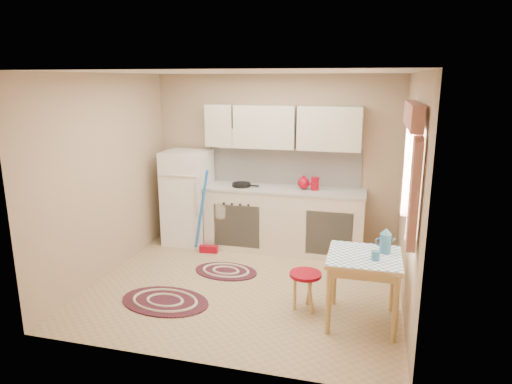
% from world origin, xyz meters
% --- Properties ---
extents(room_shell, '(3.64, 3.60, 2.52)m').
position_xyz_m(room_shell, '(0.16, 0.24, 1.60)').
color(room_shell, tan).
rests_on(room_shell, ground).
extents(fridge, '(0.65, 0.60, 1.40)m').
position_xyz_m(fridge, '(-1.26, 1.25, 0.70)').
color(fridge, white).
rests_on(fridge, ground).
extents(broom, '(0.29, 0.15, 1.20)m').
position_xyz_m(broom, '(-0.81, 0.90, 0.60)').
color(broom, blue).
rests_on(broom, ground).
extents(base_cabinets, '(2.25, 0.60, 0.88)m').
position_xyz_m(base_cabinets, '(0.21, 1.30, 0.44)').
color(base_cabinets, beige).
rests_on(base_cabinets, ground).
extents(countertop, '(2.27, 0.62, 0.04)m').
position_xyz_m(countertop, '(0.21, 1.30, 0.90)').
color(countertop, '#B0AEA7').
rests_on(countertop, base_cabinets).
extents(frying_pan, '(0.31, 0.31, 0.05)m').
position_xyz_m(frying_pan, '(-0.42, 1.25, 0.94)').
color(frying_pan, black).
rests_on(frying_pan, countertop).
extents(red_kettle, '(0.22, 0.20, 0.18)m').
position_xyz_m(red_kettle, '(0.47, 1.30, 1.01)').
color(red_kettle, '#9A0518').
rests_on(red_kettle, countertop).
extents(red_canister, '(0.13, 0.13, 0.16)m').
position_xyz_m(red_canister, '(0.63, 1.30, 1.00)').
color(red_canister, '#9A0518').
rests_on(red_canister, countertop).
extents(table, '(0.72, 0.72, 0.72)m').
position_xyz_m(table, '(1.37, -0.51, 0.36)').
color(table, tan).
rests_on(table, ground).
extents(stool, '(0.44, 0.44, 0.42)m').
position_xyz_m(stool, '(0.77, -0.40, 0.21)').
color(stool, '#9A0518').
rests_on(stool, ground).
extents(coffee_pot, '(0.16, 0.14, 0.27)m').
position_xyz_m(coffee_pot, '(1.57, -0.39, 0.86)').
color(coffee_pot, '#2D648B').
rests_on(coffee_pot, table).
extents(mug, '(0.08, 0.08, 0.10)m').
position_xyz_m(mug, '(1.48, -0.61, 0.77)').
color(mug, '#2D648B').
rests_on(mug, table).
extents(rug_center, '(0.87, 0.61, 0.02)m').
position_xyz_m(rug_center, '(-0.36, 0.32, 0.01)').
color(rug_center, '#651D0B').
rests_on(rug_center, ground).
extents(rug_left, '(1.09, 0.78, 0.02)m').
position_xyz_m(rug_left, '(-0.76, -0.64, 0.01)').
color(rug_left, '#651D0B').
rests_on(rug_left, ground).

